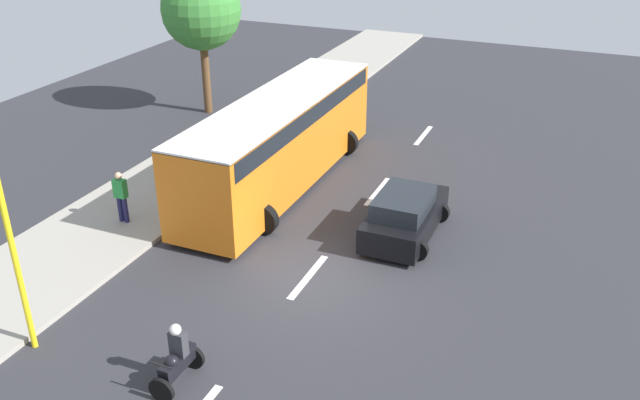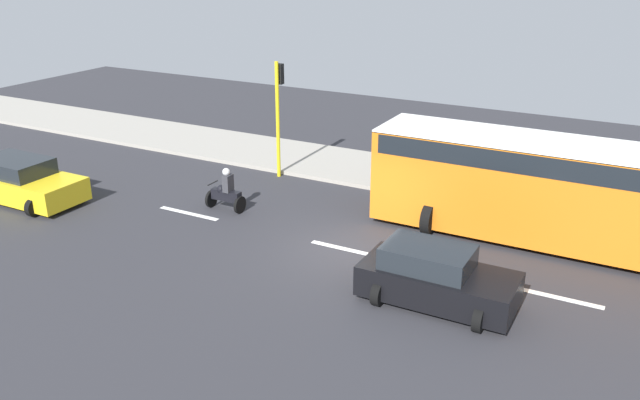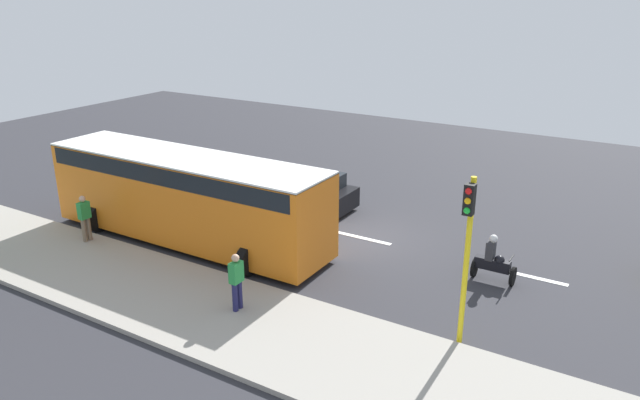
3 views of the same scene
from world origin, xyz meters
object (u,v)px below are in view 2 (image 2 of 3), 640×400
object	(u,v)px
city_bus	(557,186)
traffic_light_corner	(279,103)
motorcycle	(226,193)
car_yellow_cab	(22,181)
pedestrian_near_signal	(437,159)
car_black	(436,278)

from	to	relation	value
city_bus	traffic_light_corner	size ratio (longest dim) A/B	2.44
city_bus	motorcycle	size ratio (longest dim) A/B	7.19
car_yellow_cab	motorcycle	bearing A→B (deg)	-68.98
motorcycle	pedestrian_near_signal	distance (m)	7.97
city_bus	motorcycle	xyz separation A→B (m)	(-2.54, 10.30, -1.20)
car_black	traffic_light_corner	bearing A→B (deg)	52.63
motorcycle	car_black	bearing A→B (deg)	-107.37
motorcycle	traffic_light_corner	world-z (taller)	traffic_light_corner
city_bus	traffic_light_corner	world-z (taller)	traffic_light_corner
city_bus	pedestrian_near_signal	world-z (taller)	city_bus
pedestrian_near_signal	traffic_light_corner	distance (m)	6.34
car_yellow_cab	city_bus	size ratio (longest dim) A/B	0.40
car_black	pedestrian_near_signal	world-z (taller)	pedestrian_near_signal
city_bus	traffic_light_corner	xyz separation A→B (m)	(1.44, 10.57, 1.08)
car_yellow_cab	motorcycle	xyz separation A→B (m)	(2.65, -6.89, -0.07)
motorcycle	traffic_light_corner	size ratio (longest dim) A/B	0.34
traffic_light_corner	car_yellow_cab	bearing A→B (deg)	135.04
car_black	car_yellow_cab	size ratio (longest dim) A/B	0.88
motorcycle	car_yellow_cab	bearing A→B (deg)	111.02
pedestrian_near_signal	car_yellow_cab	bearing A→B (deg)	123.99
city_bus	motorcycle	bearing A→B (deg)	103.86
motorcycle	pedestrian_near_signal	world-z (taller)	pedestrian_near_signal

